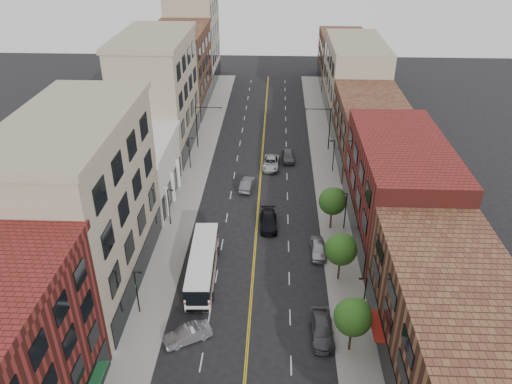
# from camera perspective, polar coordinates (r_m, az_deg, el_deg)

# --- Properties ---
(ground) EXTENTS (220.00, 220.00, 0.00)m
(ground) POSITION_cam_1_polar(r_m,az_deg,el_deg) (45.49, -1.32, -20.93)
(ground) COLOR black
(ground) RESTS_ON ground
(sidewalk_left) EXTENTS (4.00, 110.00, 0.15)m
(sidewalk_left) POSITION_cam_1_polar(r_m,az_deg,el_deg) (73.88, -7.33, 0.96)
(sidewalk_left) COLOR gray
(sidewalk_left) RESTS_ON ground
(sidewalk_right) EXTENTS (4.00, 110.00, 0.15)m
(sidewalk_right) POSITION_cam_1_polar(r_m,az_deg,el_deg) (73.26, 8.28, 0.63)
(sidewalk_right) COLOR gray
(sidewalk_right) RESTS_ON ground
(bldg_l_tanoffice) EXTENTS (10.00, 22.00, 18.00)m
(bldg_l_tanoffice) POSITION_cam_1_polar(r_m,az_deg,el_deg) (52.97, -19.18, -1.79)
(bldg_l_tanoffice) COLOR gray
(bldg_l_tanoffice) RESTS_ON ground
(bldg_l_white) EXTENTS (10.00, 14.00, 8.00)m
(bldg_l_white) POSITION_cam_1_polar(r_m,az_deg,el_deg) (70.17, -13.69, 2.32)
(bldg_l_white) COLOR silver
(bldg_l_white) RESTS_ON ground
(bldg_l_far_a) EXTENTS (10.00, 20.00, 18.00)m
(bldg_l_far_a) POSITION_cam_1_polar(r_m,az_deg,el_deg) (83.45, -11.15, 10.74)
(bldg_l_far_a) COLOR gray
(bldg_l_far_a) RESTS_ON ground
(bldg_l_far_b) EXTENTS (10.00, 20.00, 15.00)m
(bldg_l_far_b) POSITION_cam_1_polar(r_m,az_deg,el_deg) (102.57, -8.63, 13.58)
(bldg_l_far_b) COLOR brown
(bldg_l_far_b) RESTS_ON ground
(bldg_l_far_c) EXTENTS (10.00, 16.00, 20.00)m
(bldg_l_far_c) POSITION_cam_1_polar(r_m,az_deg,el_deg) (119.17, -7.15, 17.14)
(bldg_l_far_c) COLOR gray
(bldg_l_far_c) RESTS_ON ground
(bldg_r_near) EXTENTS (10.00, 26.00, 10.00)m
(bldg_r_near) POSITION_cam_1_polar(r_m,az_deg,el_deg) (44.23, 22.13, -16.10)
(bldg_r_near) COLOR brown
(bldg_r_near) RESTS_ON ground
(bldg_r_mid) EXTENTS (10.00, 22.00, 12.00)m
(bldg_r_mid) POSITION_cam_1_polar(r_m,az_deg,el_deg) (62.13, 15.94, 0.38)
(bldg_r_mid) COLOR maroon
(bldg_r_mid) RESTS_ON ground
(bldg_r_far_a) EXTENTS (10.00, 20.00, 10.00)m
(bldg_r_far_a) POSITION_cam_1_polar(r_m,az_deg,el_deg) (81.13, 12.91, 6.98)
(bldg_r_far_a) COLOR brown
(bldg_r_far_a) RESTS_ON ground
(bldg_r_far_b) EXTENTS (10.00, 22.00, 14.00)m
(bldg_r_far_b) POSITION_cam_1_polar(r_m,az_deg,el_deg) (100.06, 11.17, 12.66)
(bldg_r_far_b) COLOR gray
(bldg_r_far_b) RESTS_ON ground
(bldg_r_far_c) EXTENTS (10.00, 18.00, 11.00)m
(bldg_r_far_c) POSITION_cam_1_polar(r_m,az_deg,el_deg) (119.56, 9.86, 14.76)
(bldg_r_far_c) COLOR brown
(bldg_r_far_c) RESTS_ON ground
(tree_r_1) EXTENTS (3.40, 3.40, 5.59)m
(tree_r_1) POSITION_cam_1_polar(r_m,az_deg,el_deg) (45.77, 11.13, -13.72)
(tree_r_1) COLOR black
(tree_r_1) RESTS_ON sidewalk_right
(tree_r_2) EXTENTS (3.40, 3.40, 5.59)m
(tree_r_2) POSITION_cam_1_polar(r_m,az_deg,el_deg) (53.43, 9.78, -6.38)
(tree_r_2) COLOR black
(tree_r_2) RESTS_ON sidewalk_right
(tree_r_3) EXTENTS (3.40, 3.40, 5.59)m
(tree_r_3) POSITION_cam_1_polar(r_m,az_deg,el_deg) (61.76, 8.81, -0.95)
(tree_r_3) COLOR black
(tree_r_3) RESTS_ON sidewalk_right
(lamp_l_1) EXTENTS (0.81, 0.55, 5.05)m
(lamp_l_1) POSITION_cam_1_polar(r_m,az_deg,el_deg) (50.65, -13.44, -10.80)
(lamp_l_1) COLOR black
(lamp_l_1) RESTS_ON sidewalk_left
(lamp_l_2) EXTENTS (0.81, 0.55, 5.05)m
(lamp_l_2) POSITION_cam_1_polar(r_m,az_deg,el_deg) (63.27, -9.89, -1.47)
(lamp_l_2) COLOR black
(lamp_l_2) RESTS_ON sidewalk_left
(lamp_l_3) EXTENTS (0.81, 0.55, 5.05)m
(lamp_l_3) POSITION_cam_1_polar(r_m,az_deg,el_deg) (77.15, -7.59, 4.64)
(lamp_l_3) COLOR black
(lamp_l_3) RESTS_ON sidewalk_left
(lamp_r_1) EXTENTS (0.81, 0.55, 5.05)m
(lamp_r_1) POSITION_cam_1_polar(r_m,az_deg,el_deg) (49.67, 12.24, -11.58)
(lamp_r_1) COLOR black
(lamp_r_1) RESTS_ON sidewalk_right
(lamp_r_2) EXTENTS (0.81, 0.55, 5.05)m
(lamp_r_2) POSITION_cam_1_polar(r_m,az_deg,el_deg) (62.48, 10.16, -1.93)
(lamp_r_2) COLOR black
(lamp_r_2) RESTS_ON sidewalk_right
(lamp_r_3) EXTENTS (0.81, 0.55, 5.05)m
(lamp_r_3) POSITION_cam_1_polar(r_m,az_deg,el_deg) (76.50, 8.84, 4.32)
(lamp_r_3) COLOR black
(lamp_r_3) RESTS_ON sidewalk_right
(signal_mast_left) EXTENTS (4.49, 0.18, 7.20)m
(signal_mast_left) POSITION_cam_1_polar(r_m,az_deg,el_deg) (83.64, -6.32, 7.99)
(signal_mast_left) COLOR black
(signal_mast_left) RESTS_ON sidewalk_left
(signal_mast_right) EXTENTS (4.49, 0.18, 7.20)m
(signal_mast_right) POSITION_cam_1_polar(r_m,az_deg,el_deg) (83.09, 7.95, 7.73)
(signal_mast_right) COLOR black
(signal_mast_right) RESTS_ON sidewalk_right
(city_bus) EXTENTS (3.25, 12.05, 3.07)m
(city_bus) POSITION_cam_1_polar(r_m,az_deg,el_deg) (54.83, -6.12, -8.07)
(city_bus) COLOR white
(city_bus) RESTS_ON ground
(car_angle_b) EXTENTS (4.68, 3.56, 1.48)m
(car_angle_b) POSITION_cam_1_polar(r_m,az_deg,el_deg) (48.57, -7.84, -15.82)
(car_angle_b) COLOR #ACAFB4
(car_angle_b) RESTS_ON ground
(car_parked_mid) EXTENTS (2.21, 5.22, 1.50)m
(car_parked_mid) POSITION_cam_1_polar(r_m,az_deg,el_deg) (48.89, 7.56, -15.41)
(car_parked_mid) COLOR #47464B
(car_parked_mid) RESTS_ON ground
(car_parked_far) EXTENTS (1.85, 4.48, 1.52)m
(car_parked_far) POSITION_cam_1_polar(r_m,az_deg,el_deg) (58.79, 7.11, -6.46)
(car_parked_far) COLOR #A0A1A7
(car_parked_far) RESTS_ON ground
(car_lane_behind) EXTENTS (2.22, 4.79, 1.52)m
(car_lane_behind) POSITION_cam_1_polar(r_m,az_deg,el_deg) (71.73, -1.02, 0.92)
(car_lane_behind) COLOR #4C4B51
(car_lane_behind) RESTS_ON ground
(car_lane_a) EXTENTS (2.41, 5.39, 1.54)m
(car_lane_a) POSITION_cam_1_polar(r_m,az_deg,el_deg) (63.21, 1.44, -3.37)
(car_lane_a) COLOR black
(car_lane_a) RESTS_ON ground
(car_lane_b) EXTENTS (2.90, 5.68, 1.54)m
(car_lane_b) POSITION_cam_1_polar(r_m,az_deg,el_deg) (77.86, 1.71, 3.35)
(car_lane_b) COLOR #B4B8BC
(car_lane_b) RESTS_ON ground
(car_lane_c) EXTENTS (2.16, 4.83, 1.61)m
(car_lane_c) POSITION_cam_1_polar(r_m,az_deg,el_deg) (80.24, 3.68, 4.16)
(car_lane_c) COLOR #4B4B50
(car_lane_c) RESTS_ON ground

